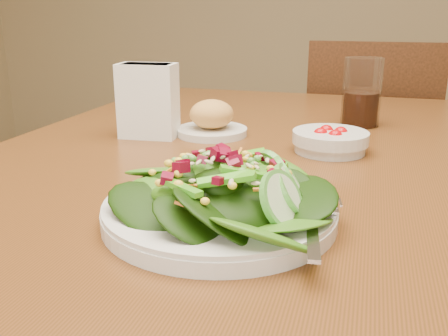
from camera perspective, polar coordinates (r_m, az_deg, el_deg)
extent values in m
cube|color=brown|center=(0.86, 1.18, 0.01)|extent=(0.90, 1.40, 0.04)
cylinder|color=#4B220E|center=(1.68, -6.10, -4.64)|extent=(0.07, 0.07, 0.71)
cylinder|color=#4B220E|center=(1.57, 21.46, -7.38)|extent=(0.07, 0.07, 0.71)
cube|color=#4B220E|center=(1.84, 15.78, -0.85)|extent=(0.42, 0.42, 0.04)
cylinder|color=#4B220E|center=(2.09, 20.18, -5.51)|extent=(0.04, 0.04, 0.41)
cylinder|color=#4B220E|center=(2.09, 10.41, -4.73)|extent=(0.04, 0.04, 0.41)
cylinder|color=#4B220E|center=(1.77, 20.97, -9.95)|extent=(0.04, 0.04, 0.41)
cylinder|color=#4B220E|center=(1.76, 9.30, -9.04)|extent=(0.04, 0.04, 0.41)
cube|color=#4B220E|center=(1.58, 16.49, 5.41)|extent=(0.40, 0.04, 0.45)
cylinder|color=silver|center=(0.60, -0.54, -5.19)|extent=(0.28, 0.28, 0.02)
ellipsoid|color=black|center=(0.59, -0.55, -2.51)|extent=(0.19, 0.19, 0.04)
cube|color=silver|center=(0.54, 10.58, -6.40)|extent=(0.05, 0.18, 0.01)
cylinder|color=silver|center=(1.00, -1.40, 4.20)|extent=(0.14, 0.14, 0.01)
ellipsoid|color=gold|center=(0.99, -1.41, 6.20)|extent=(0.09, 0.09, 0.06)
cylinder|color=silver|center=(0.90, 12.03, 2.99)|extent=(0.13, 0.13, 0.04)
sphere|color=#BD0609|center=(0.90, 13.18, 3.74)|extent=(0.03, 0.03, 0.03)
sphere|color=#BD0609|center=(0.91, 11.60, 3.99)|extent=(0.03, 0.03, 0.03)
sphere|color=#BD0609|center=(0.89, 10.96, 3.65)|extent=(0.03, 0.03, 0.03)
sphere|color=#BD0609|center=(0.88, 12.58, 3.40)|extent=(0.03, 0.03, 0.03)
cylinder|color=silver|center=(1.11, 15.47, 8.36)|extent=(0.08, 0.08, 0.14)
cylinder|color=black|center=(1.12, 15.31, 6.54)|extent=(0.07, 0.07, 0.07)
cube|color=white|center=(0.98, -8.66, 7.58)|extent=(0.11, 0.07, 0.14)
cube|color=white|center=(0.98, -8.69, 8.21)|extent=(0.10, 0.06, 0.12)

